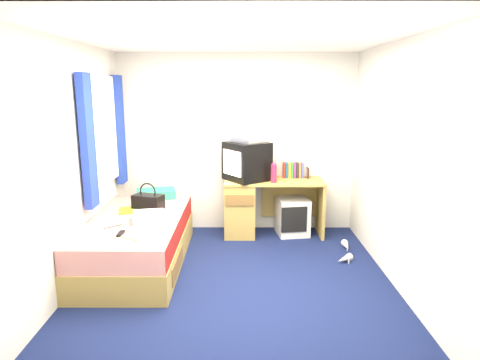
{
  "coord_description": "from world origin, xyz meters",
  "views": [
    {
      "loc": [
        0.07,
        -4.09,
        1.96
      ],
      "look_at": [
        0.05,
        0.7,
        0.91
      ],
      "focal_mm": 32.0,
      "sensor_mm": 36.0,
      "label": 1
    }
  ],
  "objects_px": {
    "water_bottle": "(113,223)",
    "aerosol_can": "(262,172)",
    "picture_frame": "(308,173)",
    "remote_control": "(121,234)",
    "desk": "(253,205)",
    "vcr": "(247,139)",
    "bed": "(138,241)",
    "colour_swatch_fan": "(130,238)",
    "towel": "(149,217)",
    "magazine": "(128,210)",
    "storage_cube": "(292,216)",
    "white_heels": "(345,252)",
    "pink_water_bottle": "(274,174)",
    "crt_tv": "(247,161)",
    "pillow": "(156,194)",
    "handbag": "(148,201)"
  },
  "relations": [
    {
      "from": "desk",
      "to": "aerosol_can",
      "type": "bearing_deg",
      "value": 23.87
    },
    {
      "from": "bed",
      "to": "crt_tv",
      "type": "height_order",
      "value": "crt_tv"
    },
    {
      "from": "pillow",
      "to": "crt_tv",
      "type": "xyz_separation_m",
      "value": [
        1.18,
        0.14,
        0.41
      ]
    },
    {
      "from": "towel",
      "to": "water_bottle",
      "type": "relative_size",
      "value": 1.61
    },
    {
      "from": "vcr",
      "to": "colour_swatch_fan",
      "type": "relative_size",
      "value": 1.74
    },
    {
      "from": "bed",
      "to": "colour_swatch_fan",
      "type": "relative_size",
      "value": 9.09
    },
    {
      "from": "desk",
      "to": "pink_water_bottle",
      "type": "relative_size",
      "value": 5.62
    },
    {
      "from": "handbag",
      "to": "magazine",
      "type": "bearing_deg",
      "value": -139.35
    },
    {
      "from": "crt_tv",
      "to": "bed",
      "type": "bearing_deg",
      "value": -86.24
    },
    {
      "from": "storage_cube",
      "to": "water_bottle",
      "type": "distance_m",
      "value": 2.42
    },
    {
      "from": "water_bottle",
      "to": "white_heels",
      "type": "xyz_separation_m",
      "value": [
        2.57,
        0.54,
        -0.54
      ]
    },
    {
      "from": "storage_cube",
      "to": "colour_swatch_fan",
      "type": "relative_size",
      "value": 2.26
    },
    {
      "from": "pillow",
      "to": "pink_water_bottle",
      "type": "distance_m",
      "value": 1.55
    },
    {
      "from": "towel",
      "to": "colour_swatch_fan",
      "type": "relative_size",
      "value": 1.47
    },
    {
      "from": "bed",
      "to": "towel",
      "type": "relative_size",
      "value": 6.2
    },
    {
      "from": "storage_cube",
      "to": "white_heels",
      "type": "relative_size",
      "value": 0.79
    },
    {
      "from": "bed",
      "to": "magazine",
      "type": "bearing_deg",
      "value": 121.07
    },
    {
      "from": "handbag",
      "to": "towel",
      "type": "distance_m",
      "value": 0.5
    },
    {
      "from": "pink_water_bottle",
      "to": "white_heels",
      "type": "xyz_separation_m",
      "value": [
        0.82,
        -0.6,
        -0.83
      ]
    },
    {
      "from": "handbag",
      "to": "pink_water_bottle",
      "type": "bearing_deg",
      "value": 36.87
    },
    {
      "from": "water_bottle",
      "to": "aerosol_can",
      "type": "bearing_deg",
      "value": 40.13
    },
    {
      "from": "storage_cube",
      "to": "remote_control",
      "type": "relative_size",
      "value": 3.11
    },
    {
      "from": "picture_frame",
      "to": "remote_control",
      "type": "xyz_separation_m",
      "value": [
        -2.08,
        -1.68,
        -0.27
      ]
    },
    {
      "from": "desk",
      "to": "vcr",
      "type": "xyz_separation_m",
      "value": [
        -0.08,
        0.0,
        0.88
      ]
    },
    {
      "from": "picture_frame",
      "to": "magazine",
      "type": "height_order",
      "value": "picture_frame"
    },
    {
      "from": "crt_tv",
      "to": "colour_swatch_fan",
      "type": "distance_m",
      "value": 2.06
    },
    {
      "from": "bed",
      "to": "colour_swatch_fan",
      "type": "distance_m",
      "value": 0.72
    },
    {
      "from": "vcr",
      "to": "pink_water_bottle",
      "type": "distance_m",
      "value": 0.57
    },
    {
      "from": "towel",
      "to": "white_heels",
      "type": "height_order",
      "value": "towel"
    },
    {
      "from": "storage_cube",
      "to": "crt_tv",
      "type": "xyz_separation_m",
      "value": [
        -0.62,
        0.01,
        0.75
      ]
    },
    {
      "from": "pillow",
      "to": "remote_control",
      "type": "distance_m",
      "value": 1.42
    },
    {
      "from": "handbag",
      "to": "colour_swatch_fan",
      "type": "bearing_deg",
      "value": -68.97
    },
    {
      "from": "desk",
      "to": "handbag",
      "type": "bearing_deg",
      "value": -152.27
    },
    {
      "from": "aerosol_can",
      "to": "storage_cube",
      "type": "bearing_deg",
      "value": -9.24
    },
    {
      "from": "crt_tv",
      "to": "storage_cube",
      "type": "bearing_deg",
      "value": 53.56
    },
    {
      "from": "crt_tv",
      "to": "water_bottle",
      "type": "xyz_separation_m",
      "value": [
        -1.4,
        -1.31,
        -0.43
      ]
    },
    {
      "from": "water_bottle",
      "to": "white_heels",
      "type": "bearing_deg",
      "value": 11.89
    },
    {
      "from": "pink_water_bottle",
      "to": "colour_swatch_fan",
      "type": "bearing_deg",
      "value": -134.61
    },
    {
      "from": "colour_swatch_fan",
      "to": "magazine",
      "type": "bearing_deg",
      "value": 105.58
    },
    {
      "from": "colour_swatch_fan",
      "to": "aerosol_can",
      "type": "bearing_deg",
      "value": 52.02
    },
    {
      "from": "vcr",
      "to": "handbag",
      "type": "distance_m",
      "value": 1.5
    },
    {
      "from": "vcr",
      "to": "remote_control",
      "type": "height_order",
      "value": "vcr"
    },
    {
      "from": "colour_swatch_fan",
      "to": "white_heels",
      "type": "xyz_separation_m",
      "value": [
        2.29,
        0.9,
        -0.51
      ]
    },
    {
      "from": "white_heels",
      "to": "vcr",
      "type": "bearing_deg",
      "value": 146.49
    },
    {
      "from": "bed",
      "to": "vcr",
      "type": "bearing_deg",
      "value": 39.1
    },
    {
      "from": "desk",
      "to": "handbag",
      "type": "height_order",
      "value": "handbag"
    },
    {
      "from": "bed",
      "to": "storage_cube",
      "type": "xyz_separation_m",
      "value": [
        1.85,
        0.99,
        -0.02
      ]
    },
    {
      "from": "aerosol_can",
      "to": "handbag",
      "type": "height_order",
      "value": "aerosol_can"
    },
    {
      "from": "towel",
      "to": "remote_control",
      "type": "relative_size",
      "value": 2.02
    },
    {
      "from": "crt_tv",
      "to": "picture_frame",
      "type": "xyz_separation_m",
      "value": [
        0.83,
        0.13,
        -0.18
      ]
    }
  ]
}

